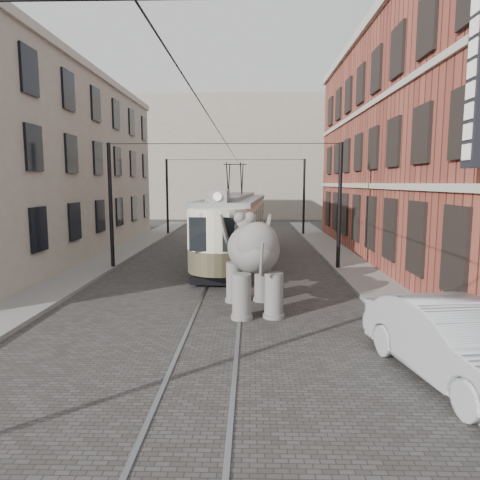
{
  "coord_description": "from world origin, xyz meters",
  "views": [
    {
      "loc": [
        1.07,
        -14.58,
        4.14
      ],
      "look_at": [
        0.66,
        1.02,
        2.1
      ],
      "focal_mm": 32.72,
      "sensor_mm": 36.0,
      "label": 1
    }
  ],
  "objects": [
    {
      "name": "distant_block",
      "position": [
        0.0,
        40.0,
        7.0
      ],
      "size": [
        28.0,
        10.0,
        14.0
      ],
      "primitive_type": "cube",
      "color": "gray",
      "rests_on": "ground"
    },
    {
      "name": "parked_car",
      "position": [
        5.34,
        -5.73,
        0.83
      ],
      "size": [
        2.73,
        5.29,
        1.66
      ],
      "primitive_type": "imported",
      "rotation": [
        0.0,
        0.0,
        0.2
      ],
      "color": "#A1A2A6",
      "rests_on": "ground"
    },
    {
      "name": "stucco_building",
      "position": [
        -11.0,
        10.0,
        5.0
      ],
      "size": [
        7.0,
        24.0,
        10.0
      ],
      "primitive_type": "cube",
      "color": "gray",
      "rests_on": "ground"
    },
    {
      "name": "sidewalk_left",
      "position": [
        -6.5,
        0.0,
        0.07
      ],
      "size": [
        2.0,
        60.0,
        0.15
      ],
      "primitive_type": "cube",
      "color": "slate",
      "rests_on": "ground"
    },
    {
      "name": "catenary",
      "position": [
        -0.2,
        5.0,
        3.0
      ],
      "size": [
        11.0,
        30.2,
        6.0
      ],
      "primitive_type": null,
      "color": "black",
      "rests_on": "ground"
    },
    {
      "name": "tram_rails",
      "position": [
        0.0,
        0.0,
        0.01
      ],
      "size": [
        1.54,
        80.0,
        0.02
      ],
      "primitive_type": null,
      "color": "slate",
      "rests_on": "ground"
    },
    {
      "name": "brick_building",
      "position": [
        11.0,
        9.0,
        6.0
      ],
      "size": [
        8.0,
        26.0,
        12.0
      ],
      "primitive_type": "cube",
      "color": "brown",
      "rests_on": "ground"
    },
    {
      "name": "ground",
      "position": [
        0.0,
        0.0,
        0.0
      ],
      "size": [
        120.0,
        120.0,
        0.0
      ],
      "primitive_type": "plane",
      "color": "#3C3A38"
    },
    {
      "name": "elephant",
      "position": [
        1.13,
        -0.53,
        1.56
      ],
      "size": [
        3.53,
        5.45,
        3.12
      ],
      "primitive_type": null,
      "rotation": [
        0.0,
        0.0,
        0.15
      ],
      "color": "#66635E",
      "rests_on": "ground"
    },
    {
      "name": "tram",
      "position": [
        0.2,
        8.77,
        2.58
      ],
      "size": [
        3.61,
        13.18,
        5.17
      ],
      "primitive_type": null,
      "rotation": [
        0.0,
        0.0,
        -0.07
      ],
      "color": "beige",
      "rests_on": "ground"
    },
    {
      "name": "sidewalk_right",
      "position": [
        6.0,
        0.0,
        0.07
      ],
      "size": [
        2.0,
        60.0,
        0.15
      ],
      "primitive_type": "cube",
      "color": "slate",
      "rests_on": "ground"
    }
  ]
}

